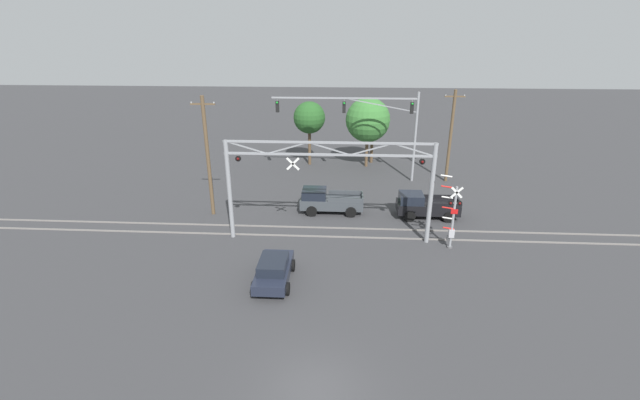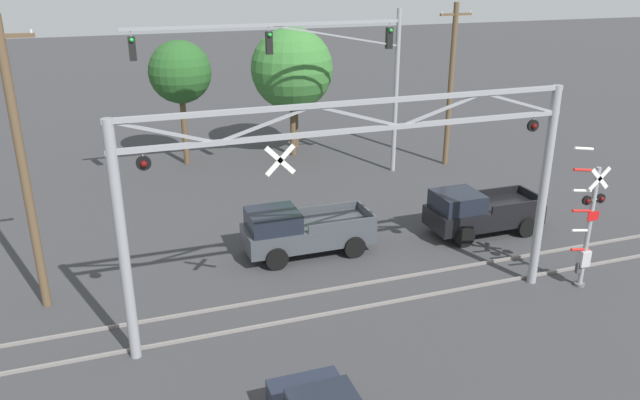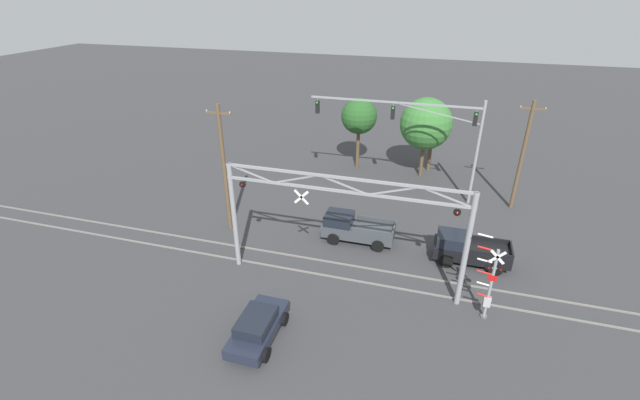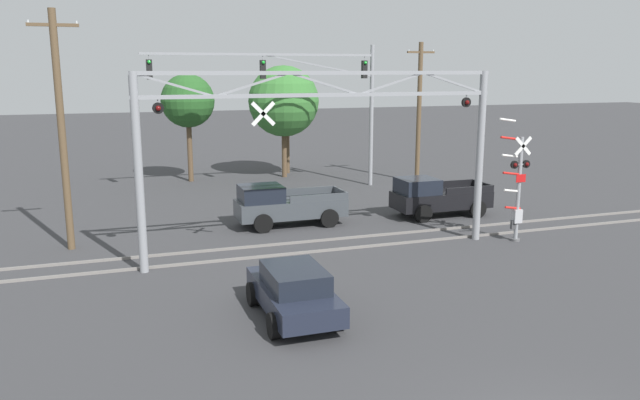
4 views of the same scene
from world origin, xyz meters
name	(u,v)px [view 4 (image 4 of 4)]	position (x,y,z in m)	size (l,w,h in m)	color
rail_track_near	(322,251)	(0.00, 13.70, 0.05)	(80.00, 0.08, 0.10)	gray
rail_track_far	(311,241)	(0.00, 15.13, 0.05)	(80.00, 0.08, 0.10)	gray
crossing_gantry	(324,138)	(-0.01, 13.41, 4.45)	(13.61, 0.31, 6.86)	gray
crossing_signal_mast	(517,192)	(7.98, 12.64, 2.07)	(1.54, 0.35, 5.07)	gray
traffic_signal_span	(317,88)	(4.03, 26.28, 5.87)	(13.33, 0.39, 8.33)	gray
pickup_truck_lead	(285,205)	(-0.22, 18.20, 0.95)	(4.88, 2.12, 1.90)	#3D4247
pickup_truck_following	(436,197)	(7.15, 17.65, 0.95)	(4.65, 2.12, 1.90)	black
sedan_waiting	(294,291)	(-2.87, 7.83, 0.79)	(2.06, 4.17, 1.51)	#1E2333
utility_pole_left	(62,129)	(-9.19, 17.28, 4.70)	(1.80, 0.28, 9.11)	brown
utility_pole_right	(419,111)	(10.69, 26.40, 4.42)	(1.80, 0.28, 8.54)	brown
background_tree_beyond_span	(284,101)	(3.28, 30.80, 4.91)	(4.53, 4.53, 7.19)	brown
background_tree_far_left_verge	(188,101)	(-2.74, 31.16, 5.00)	(3.29, 3.29, 6.68)	brown
background_tree_far_right_verge	(287,101)	(3.90, 32.27, 4.84)	(3.05, 3.05, 6.40)	brown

